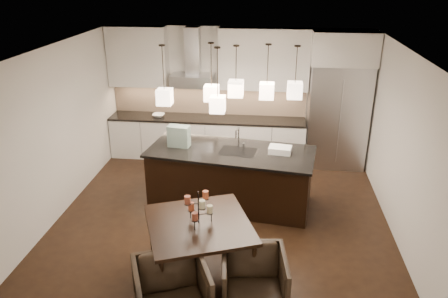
# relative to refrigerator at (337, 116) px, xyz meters

# --- Properties ---
(floor) EXTENTS (5.50, 5.50, 0.02)m
(floor) POSITION_rel_refrigerator_xyz_m (-2.10, -2.38, -1.08)
(floor) COLOR black
(floor) RESTS_ON ground
(ceiling) EXTENTS (5.50, 5.50, 0.02)m
(ceiling) POSITION_rel_refrigerator_xyz_m (-2.10, -2.38, 1.73)
(ceiling) COLOR white
(ceiling) RESTS_ON wall_back
(wall_back) EXTENTS (5.50, 0.02, 2.80)m
(wall_back) POSITION_rel_refrigerator_xyz_m (-2.10, 0.38, 0.32)
(wall_back) COLOR silver
(wall_back) RESTS_ON ground
(wall_front) EXTENTS (5.50, 0.02, 2.80)m
(wall_front) POSITION_rel_refrigerator_xyz_m (-2.10, -5.14, 0.32)
(wall_front) COLOR silver
(wall_front) RESTS_ON ground
(wall_left) EXTENTS (0.02, 5.50, 2.80)m
(wall_left) POSITION_rel_refrigerator_xyz_m (-4.86, -2.38, 0.32)
(wall_left) COLOR silver
(wall_left) RESTS_ON ground
(wall_right) EXTENTS (0.02, 5.50, 2.80)m
(wall_right) POSITION_rel_refrigerator_xyz_m (0.66, -2.38, 0.32)
(wall_right) COLOR silver
(wall_right) RESTS_ON ground
(refrigerator) EXTENTS (1.20, 0.72, 2.15)m
(refrigerator) POSITION_rel_refrigerator_xyz_m (0.00, 0.00, 0.00)
(refrigerator) COLOR #B7B7BA
(refrigerator) RESTS_ON floor
(fridge_panel) EXTENTS (1.26, 0.72, 0.65)m
(fridge_panel) POSITION_rel_refrigerator_xyz_m (0.00, 0.00, 1.40)
(fridge_panel) COLOR silver
(fridge_panel) RESTS_ON refrigerator
(lower_cabinets) EXTENTS (4.21, 0.62, 0.88)m
(lower_cabinets) POSITION_rel_refrigerator_xyz_m (-2.73, 0.05, -0.64)
(lower_cabinets) COLOR silver
(lower_cabinets) RESTS_ON floor
(countertop) EXTENTS (4.21, 0.66, 0.04)m
(countertop) POSITION_rel_refrigerator_xyz_m (-2.73, 0.05, -0.17)
(countertop) COLOR black
(countertop) RESTS_ON lower_cabinets
(backsplash) EXTENTS (4.21, 0.02, 0.63)m
(backsplash) POSITION_rel_refrigerator_xyz_m (-2.73, 0.35, 0.16)
(backsplash) COLOR beige
(backsplash) RESTS_ON countertop
(upper_cab_left) EXTENTS (1.25, 0.35, 1.25)m
(upper_cab_left) POSITION_rel_refrigerator_xyz_m (-4.20, 0.19, 1.10)
(upper_cab_left) COLOR silver
(upper_cab_left) RESTS_ON wall_back
(upper_cab_right) EXTENTS (1.85, 0.35, 1.25)m
(upper_cab_right) POSITION_rel_refrigerator_xyz_m (-1.55, 0.19, 1.10)
(upper_cab_right) COLOR silver
(upper_cab_right) RESTS_ON wall_back
(hood_canopy) EXTENTS (0.90, 0.52, 0.24)m
(hood_canopy) POSITION_rel_refrigerator_xyz_m (-3.03, 0.10, 0.65)
(hood_canopy) COLOR #B7B7BA
(hood_canopy) RESTS_ON wall_back
(hood_chimney) EXTENTS (0.30, 0.28, 0.96)m
(hood_chimney) POSITION_rel_refrigerator_xyz_m (-3.03, 0.21, 1.24)
(hood_chimney) COLOR #B7B7BA
(hood_chimney) RESTS_ON hood_canopy
(fruit_bowl) EXTENTS (0.27, 0.27, 0.06)m
(fruit_bowl) POSITION_rel_refrigerator_xyz_m (-3.78, 0.00, -0.12)
(fruit_bowl) COLOR silver
(fruit_bowl) RESTS_ON countertop
(island_body) EXTENTS (2.88, 1.47, 0.97)m
(island_body) POSITION_rel_refrigerator_xyz_m (-2.01, -1.91, -0.59)
(island_body) COLOR black
(island_body) RESTS_ON floor
(island_top) EXTENTS (2.98, 1.57, 0.04)m
(island_top) POSITION_rel_refrigerator_xyz_m (-2.01, -1.91, -0.08)
(island_top) COLOR black
(island_top) RESTS_ON island_body
(faucet) EXTENTS (0.15, 0.28, 0.42)m
(faucet) POSITION_rel_refrigerator_xyz_m (-1.89, -1.81, 0.15)
(faucet) COLOR silver
(faucet) RESTS_ON island_top
(tote_bag) EXTENTS (0.40, 0.25, 0.37)m
(tote_bag) POSITION_rel_refrigerator_xyz_m (-2.93, -1.82, 0.13)
(tote_bag) COLOR #194631
(tote_bag) RESTS_ON island_top
(food_container) EXTENTS (0.41, 0.31, 0.11)m
(food_container) POSITION_rel_refrigerator_xyz_m (-1.17, -1.91, -0.01)
(food_container) COLOR silver
(food_container) RESTS_ON island_top
(dining_table) EXTENTS (1.72, 1.72, 0.79)m
(dining_table) POSITION_rel_refrigerator_xyz_m (-2.24, -3.89, -0.68)
(dining_table) COLOR black
(dining_table) RESTS_ON floor
(candelabra) EXTENTS (0.49, 0.49, 0.47)m
(candelabra) POSITION_rel_refrigerator_xyz_m (-2.24, -3.89, -0.05)
(candelabra) COLOR black
(candelabra) RESTS_ON dining_table
(candle_a) EXTENTS (0.10, 0.10, 0.11)m
(candle_a) POSITION_rel_refrigerator_xyz_m (-2.10, -3.84, -0.09)
(candle_a) COLOR beige
(candle_a) RESTS_ON candelabra
(candle_b) EXTENTS (0.10, 0.10, 0.11)m
(candle_b) POSITION_rel_refrigerator_xyz_m (-2.35, -3.80, -0.09)
(candle_b) COLOR #C45734
(candle_b) RESTS_ON candelabra
(candle_c) EXTENTS (0.10, 0.10, 0.11)m
(candle_c) POSITION_rel_refrigerator_xyz_m (-2.26, -4.04, -0.09)
(candle_c) COLOR brown
(candle_c) RESTS_ON candelabra
(candle_d) EXTENTS (0.10, 0.10, 0.11)m
(candle_d) POSITION_rel_refrigerator_xyz_m (-2.17, -3.76, 0.08)
(candle_d) COLOR #C45734
(candle_d) RESTS_ON candelabra
(candle_e) EXTENTS (0.10, 0.10, 0.11)m
(candle_e) POSITION_rel_refrigerator_xyz_m (-2.37, -3.92, 0.08)
(candle_e) COLOR brown
(candle_e) RESTS_ON candelabra
(candle_f) EXTENTS (0.10, 0.10, 0.11)m
(candle_f) POSITION_rel_refrigerator_xyz_m (-2.17, -4.01, 0.08)
(candle_f) COLOR beige
(candle_f) RESTS_ON candelabra
(armchair_left) EXTENTS (1.10, 1.12, 0.78)m
(armchair_left) POSITION_rel_refrigerator_xyz_m (-2.41, -4.81, -0.68)
(armchair_left) COLOR black
(armchair_left) RESTS_ON floor
(armchair_right) EXTENTS (0.88, 0.90, 0.74)m
(armchair_right) POSITION_rel_refrigerator_xyz_m (-1.47, -4.45, -0.71)
(armchair_right) COLOR black
(armchair_right) RESTS_ON floor
(pendant_a) EXTENTS (0.24, 0.24, 0.26)m
(pendant_a) POSITION_rel_refrigerator_xyz_m (-3.10, -2.00, 0.88)
(pendant_a) COLOR #FCDEBE
(pendant_a) RESTS_ON ceiling
(pendant_b) EXTENTS (0.24, 0.24, 0.26)m
(pendant_b) POSITION_rel_refrigerator_xyz_m (-2.37, -1.68, 0.88)
(pendant_b) COLOR #FCDEBE
(pendant_b) RESTS_ON ceiling
(pendant_c) EXTENTS (0.24, 0.24, 0.26)m
(pendant_c) POSITION_rel_refrigerator_xyz_m (-1.94, -1.90, 1.03)
(pendant_c) COLOR #FCDEBE
(pendant_c) RESTS_ON ceiling
(pendant_d) EXTENTS (0.24, 0.24, 0.26)m
(pendant_d) POSITION_rel_refrigerator_xyz_m (-1.44, -1.72, 0.96)
(pendant_d) COLOR #FCDEBE
(pendant_d) RESTS_ON ceiling
(pendant_e) EXTENTS (0.24, 0.24, 0.26)m
(pendant_e) POSITION_rel_refrigerator_xyz_m (-0.99, -1.82, 1.01)
(pendant_e) COLOR #FCDEBE
(pendant_e) RESTS_ON ceiling
(pendant_f) EXTENTS (0.24, 0.24, 0.26)m
(pendant_f) POSITION_rel_refrigerator_xyz_m (-2.21, -2.10, 0.82)
(pendant_f) COLOR #FCDEBE
(pendant_f) RESTS_ON ceiling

